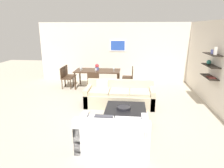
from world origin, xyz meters
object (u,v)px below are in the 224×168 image
at_px(dining_chair_left_far, 68,74).
at_px(loveseat_white, 113,134).
at_px(sofa_beige, 119,97).
at_px(wine_glass_left_far, 82,66).
at_px(decorative_bowl, 124,108).
at_px(dining_chair_right_near, 130,78).
at_px(dining_chair_foot, 94,81).
at_px(dining_chair_right_far, 130,76).
at_px(wine_glass_right_near, 114,68).
at_px(wine_glass_foot, 96,70).
at_px(dining_table, 98,72).
at_px(dining_chair_left_near, 65,76).
at_px(centerpiece_vase, 97,67).
at_px(wine_glass_left_near, 81,68).
at_px(coffee_table, 125,115).

bearing_deg(dining_chair_left_far, loveseat_white, -62.19).
height_order(sofa_beige, wine_glass_left_far, wine_glass_left_far).
height_order(decorative_bowl, dining_chair_right_near, dining_chair_right_near).
bearing_deg(dining_chair_foot, dining_chair_right_far, 38.83).
xyz_separation_m(dining_chair_left_far, wine_glass_right_near, (2.03, -0.32, 0.37)).
bearing_deg(decorative_bowl, wine_glass_foot, 114.14).
xyz_separation_m(loveseat_white, dining_chair_left_far, (-2.39, 4.53, 0.21)).
bearing_deg(loveseat_white, dining_chair_right_near, 86.01).
distance_m(decorative_bowl, dining_table, 3.39).
height_order(dining_chair_left_near, wine_glass_foot, wine_glass_foot).
height_order(dining_chair_left_near, dining_chair_left_far, same).
distance_m(dining_chair_left_far, centerpiece_vase, 1.38).
bearing_deg(wine_glass_right_near, sofa_beige, -78.95).
bearing_deg(wine_glass_foot, dining_chair_right_far, 24.52).
height_order(dining_chair_left_near, wine_glass_left_near, wine_glass_left_near).
distance_m(coffee_table, wine_glass_right_near, 3.10).
bearing_deg(wine_glass_left_near, sofa_beige, -46.10).
distance_m(dining_chair_right_near, dining_chair_right_far, 0.42).
bearing_deg(dining_chair_left_far, wine_glass_foot, -24.52).
xyz_separation_m(dining_chair_left_near, wine_glass_right_near, (2.03, 0.09, 0.37)).
bearing_deg(dining_chair_right_far, dining_chair_left_near, -171.16).
distance_m(dining_table, wine_glass_left_far, 0.72).
distance_m(sofa_beige, dining_chair_right_far, 2.15).
bearing_deg(dining_chair_right_far, dining_table, -171.16).
xyz_separation_m(dining_table, dining_chair_foot, (0.00, -0.87, -0.18)).
distance_m(dining_table, dining_chair_left_far, 1.37).
bearing_deg(dining_chair_right_near, dining_chair_left_far, 171.16).
relative_size(dining_chair_left_near, centerpiece_vase, 3.34).
distance_m(sofa_beige, dining_chair_foot, 1.48).
bearing_deg(wine_glass_left_near, wine_glass_foot, -22.70).
distance_m(dining_chair_right_far, wine_glass_left_far, 2.06).
distance_m(coffee_table, decorative_bowl, 0.24).
height_order(dining_chair_left_near, centerpiece_vase, centerpiece_vase).
bearing_deg(sofa_beige, coffee_table, -78.32).
xyz_separation_m(loveseat_white, wine_glass_foot, (-1.05, 3.92, 0.56)).
xyz_separation_m(dining_chair_right_far, wine_glass_foot, (-1.34, -0.61, 0.35)).
bearing_deg(loveseat_white, decorative_bowl, 81.44).
distance_m(dining_chair_left_far, dining_chair_right_far, 2.68).
xyz_separation_m(sofa_beige, dining_chair_left_near, (-2.38, 1.70, 0.21)).
height_order(decorative_bowl, dining_chair_foot, dining_chair_foot).
relative_size(sofa_beige, decorative_bowl, 5.84).
distance_m(coffee_table, wine_glass_left_far, 3.81).
bearing_deg(sofa_beige, wine_glass_left_far, 130.48).
xyz_separation_m(loveseat_white, centerpiece_vase, (-1.08, 4.36, 0.59)).
height_order(decorative_bowl, dining_chair_left_far, dining_chair_left_far).
xyz_separation_m(wine_glass_foot, centerpiece_vase, (-0.02, 0.44, 0.03)).
xyz_separation_m(dining_chair_left_near, wine_glass_left_near, (0.65, 0.09, 0.34)).
xyz_separation_m(decorative_bowl, dining_chair_foot, (-1.23, 2.27, 0.09)).
bearing_deg(loveseat_white, dining_chair_left_near, 120.15).
height_order(loveseat_white, dining_chair_left_near, dining_chair_left_near).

